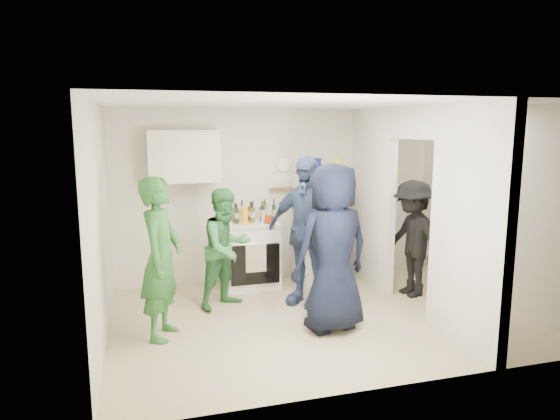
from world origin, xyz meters
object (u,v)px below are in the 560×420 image
at_px(blue_bowl, 313,162).
at_px(person_green_center, 227,248).
at_px(yellow_cup_stack_top, 338,168).
at_px(person_green_left, 161,258).
at_px(stove, 250,254).
at_px(person_nook, 412,239).
at_px(fridge, 320,229).
at_px(person_navy, 333,248).
at_px(wicker_basket, 313,171).
at_px(person_denim, 306,231).

bearing_deg(blue_bowl, person_green_center, -152.67).
xyz_separation_m(yellow_cup_stack_top, person_green_left, (-2.53, -1.30, -0.80)).
height_order(stove, person_green_left, person_green_left).
distance_m(blue_bowl, person_green_center, 1.85).
distance_m(stove, blue_bowl, 1.59).
height_order(person_green_left, person_nook, person_green_left).
relative_size(fridge, person_navy, 0.83).
bearing_deg(person_navy, person_green_left, -20.97).
bearing_deg(fridge, yellow_cup_stack_top, -24.44).
relative_size(wicker_basket, person_green_left, 0.20).
xyz_separation_m(fridge, wicker_basket, (-0.10, 0.05, 0.85)).
bearing_deg(person_green_center, person_green_left, -168.97).
relative_size(fridge, person_green_center, 1.03).
xyz_separation_m(blue_bowl, person_denim, (-0.40, -0.90, -0.81)).
bearing_deg(person_nook, person_green_center, -101.81).
distance_m(fridge, person_denim, 1.00).
bearing_deg(stove, fridge, -1.66).
height_order(wicker_basket, person_nook, wicker_basket).
relative_size(person_green_center, person_nook, 0.97).
bearing_deg(person_navy, person_denim, -100.29).
height_order(blue_bowl, person_denim, person_denim).
distance_m(yellow_cup_stack_top, person_navy, 1.90).
bearing_deg(fridge, stove, 178.34).
relative_size(blue_bowl, person_navy, 0.13).
xyz_separation_m(blue_bowl, person_green_center, (-1.39, -0.72, -1.00)).
bearing_deg(blue_bowl, person_green_left, -146.68).
distance_m(blue_bowl, person_navy, 1.98).
bearing_deg(person_nook, stove, -121.34).
bearing_deg(person_nook, wicker_basket, -138.30).
distance_m(blue_bowl, yellow_cup_stack_top, 0.36).
bearing_deg(person_denim, person_navy, -39.46).
bearing_deg(fridge, person_green_center, -155.85).
relative_size(stove, person_green_center, 0.62).
bearing_deg(stove, person_denim, -58.73).
height_order(wicker_basket, yellow_cup_stack_top, yellow_cup_stack_top).
height_order(person_denim, person_nook, person_denim).
distance_m(person_green_left, person_denim, 1.90).
distance_m(stove, person_navy, 1.88).
bearing_deg(fridge, person_denim, -120.58).
bearing_deg(person_navy, person_green_center, -57.60).
relative_size(fridge, yellow_cup_stack_top, 6.19).
xyz_separation_m(person_denim, person_navy, (0.02, -0.86, -0.01)).
xyz_separation_m(stove, person_nook, (2.00, -0.96, 0.31)).
relative_size(stove, wicker_basket, 2.66).
height_order(blue_bowl, person_navy, person_navy).
relative_size(fridge, person_denim, 0.82).
bearing_deg(person_green_left, person_navy, -78.33).
xyz_separation_m(blue_bowl, person_green_left, (-2.21, -1.45, -0.88)).
bearing_deg(person_denim, person_green_left, -113.60).
relative_size(stove, person_green_left, 0.53).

